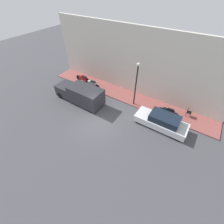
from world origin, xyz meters
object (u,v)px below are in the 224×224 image
delivery_van (80,94)px  cafe_chair (188,111)px  motorcycle_red (83,79)px  scooter_silver (92,84)px  motorcycle_black (168,112)px  parked_car (162,121)px  streetlamp (136,81)px

delivery_van → cafe_chair: bearing=-69.5°
motorcycle_red → cafe_chair: 12.08m
scooter_silver → motorcycle_black: scooter_silver is taller
motorcycle_black → parked_car: bearing=177.0°
motorcycle_red → scooter_silver: bearing=-101.7°
motorcycle_black → streetlamp: bearing=92.1°
motorcycle_black → cafe_chair: 1.85m
motorcycle_black → scooter_silver: bearing=90.4°
scooter_silver → parked_car: bearing=-99.6°
scooter_silver → motorcycle_black: (0.07, -8.86, 0.01)m
streetlamp → motorcycle_red: bearing=86.7°
scooter_silver → streetlamp: (-0.06, -5.41, 2.20)m
delivery_van → streetlamp: bearing=-62.6°
streetlamp → cafe_chair: bearing=-76.8°
parked_car → delivery_van: 8.33m
streetlamp → motorcycle_black: bearing=-87.9°
parked_car → cafe_chair: parked_car is taller
delivery_van → motorcycle_red: delivery_van is taller
motorcycle_black → cafe_chair: cafe_chair is taller
motorcycle_red → streetlamp: size_ratio=0.49×
motorcycle_red → cafe_chair: size_ratio=2.37×
scooter_silver → motorcycle_black: 8.86m
delivery_van → parked_car: bearing=-82.4°
delivery_van → scooter_silver: size_ratio=2.55×
delivery_van → scooter_silver: delivery_van is taller
motorcycle_red → streetlamp: (-0.40, -7.07, 2.21)m
delivery_van → motorcycle_red: bearing=36.7°
parked_car → motorcycle_black: size_ratio=2.21×
scooter_silver → motorcycle_black: size_ratio=1.05×
motorcycle_red → cafe_chair: bearing=-86.4°
motorcycle_black → streetlamp: (-0.13, 3.45, 2.19)m
scooter_silver → cafe_chair: (1.10, -10.39, 0.04)m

